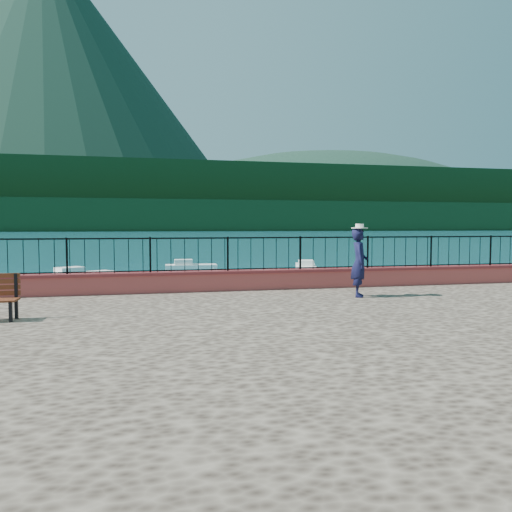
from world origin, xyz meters
name	(u,v)px	position (x,y,z in m)	size (l,w,h in m)	color
ground	(271,365)	(0.00, 0.00, 0.00)	(2000.00, 2000.00, 0.00)	#19596B
promenade	(419,465)	(0.00, -6.00, 0.60)	(30.00, 20.00, 1.20)	#332821
parapet	(238,280)	(0.00, 3.70, 1.49)	(28.00, 0.46, 0.58)	#AB3D3E
railing	(238,254)	(0.00, 3.70, 2.25)	(27.00, 0.05, 0.95)	black
dock	(158,292)	(-2.00, 12.00, 0.15)	(2.00, 16.00, 0.30)	#2D231C
far_forest	(143,216)	(0.00, 300.00, 9.00)	(900.00, 60.00, 18.00)	black
foothills	(142,200)	(0.00, 360.00, 22.00)	(900.00, 120.00, 44.00)	black
volcano	(45,83)	(-120.00, 700.00, 190.00)	(560.00, 560.00, 380.00)	#142D23
companion_hill	(327,228)	(220.00, 560.00, 0.00)	(448.00, 384.00, 180.00)	#142D23
person	(359,263)	(2.86, 1.64, 2.11)	(0.66, 0.43, 1.81)	black
hat	(360,226)	(2.86, 1.64, 3.07)	(0.44, 0.44, 0.12)	white
boat_1	(306,277)	(5.70, 14.23, 0.40)	(3.44, 1.30, 0.80)	white
boat_2	(275,276)	(4.32, 15.27, 0.40)	(4.28, 1.30, 0.80)	white
boat_3	(80,273)	(-6.09, 19.20, 0.40)	(3.95, 1.30, 0.80)	silver
boat_4	(191,265)	(0.68, 23.77, 0.40)	(3.49, 1.30, 0.80)	silver
boat_5	(306,265)	(8.29, 21.78, 0.40)	(4.10, 1.30, 0.80)	silver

